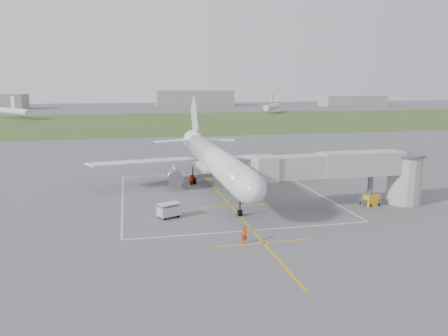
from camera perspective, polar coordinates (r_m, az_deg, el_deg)
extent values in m
plane|color=#58585A|center=(67.09, -1.05, -2.75)|extent=(700.00, 700.00, 0.00)
cube|color=#435726|center=(195.00, -8.76, 5.99)|extent=(700.00, 120.00, 0.02)
cube|color=#CC9D0C|center=(62.34, -0.12, -3.79)|extent=(0.25, 60.00, 0.01)
cube|color=#CC9D0C|center=(44.81, 5.20, -9.72)|extent=(10.00, 0.25, 0.01)
cube|color=#CC9D0C|center=(57.64, 0.95, -5.00)|extent=(10.00, 0.25, 0.01)
cube|color=silver|center=(78.61, -2.80, -0.76)|extent=(28.00, 0.20, 0.01)
cube|color=silver|center=(48.41, 3.75, -8.12)|extent=(28.00, 0.20, 0.01)
cube|color=silver|center=(61.94, -13.11, -4.17)|extent=(0.20, 32.00, 0.01)
cube|color=silver|center=(67.57, 11.38, -2.86)|extent=(0.20, 32.00, 0.01)
cylinder|color=silver|center=(66.19, -1.06, 1.04)|extent=(3.80, 36.00, 3.80)
ellipsoid|color=silver|center=(49.02, 3.16, -2.41)|extent=(3.80, 7.22, 3.80)
cube|color=black|center=(47.95, 3.46, -1.43)|extent=(2.40, 1.60, 0.99)
cone|color=silver|center=(86.10, -3.80, 3.54)|extent=(3.80, 6.00, 3.80)
cube|color=silver|center=(74.75, 5.93, 1.44)|extent=(17.93, 11.24, 1.23)
cube|color=silver|center=(71.00, -10.37, 0.83)|extent=(17.93, 11.24, 1.23)
cube|color=silver|center=(69.36, -1.55, 0.18)|extent=(4.20, 8.00, 0.50)
cube|color=silver|center=(86.37, -3.90, 6.42)|extent=(0.30, 7.89, 8.65)
cube|color=silver|center=(84.48, -3.65, 4.29)|extent=(0.35, 5.00, 1.20)
cube|color=silver|center=(86.52, -1.01, 3.73)|extent=(7.85, 5.03, 0.20)
cube|color=silver|center=(85.25, -6.56, 3.55)|extent=(7.85, 5.03, 0.20)
cylinder|color=slate|center=(70.51, 3.48, -0.53)|extent=(2.30, 4.20, 2.30)
cube|color=silver|center=(70.07, 3.56, 0.07)|extent=(0.25, 2.40, 1.20)
cylinder|color=slate|center=(68.18, -6.59, -0.97)|extent=(2.30, 4.20, 2.30)
cube|color=silver|center=(67.73, -6.57, -0.35)|extent=(0.25, 2.40, 1.20)
cylinder|color=black|center=(53.09, 2.10, -4.94)|extent=(0.18, 0.18, 2.60)
cylinder|color=black|center=(53.31, 1.97, -5.88)|extent=(0.28, 0.80, 0.80)
cylinder|color=black|center=(53.36, 2.20, -5.86)|extent=(0.28, 0.80, 0.80)
cylinder|color=black|center=(71.69, 0.50, -0.73)|extent=(0.22, 0.22, 2.80)
cylinder|color=black|center=(71.48, 0.34, -1.51)|extent=(0.32, 0.96, 0.96)
cylinder|color=black|center=(71.60, 0.78, -1.49)|extent=(0.32, 0.96, 0.96)
cylinder|color=black|center=(72.15, 0.22, -1.40)|extent=(0.32, 0.96, 0.96)
cylinder|color=black|center=(72.27, 0.65, -1.38)|extent=(0.32, 0.96, 0.96)
cylinder|color=black|center=(70.63, -4.09, -0.93)|extent=(0.22, 0.22, 2.80)
cylinder|color=black|center=(70.44, -4.26, -1.73)|extent=(0.32, 0.96, 0.96)
cylinder|color=black|center=(70.52, -3.81, -1.71)|extent=(0.32, 0.96, 0.96)
cylinder|color=black|center=(71.12, -4.34, -1.61)|extent=(0.32, 0.96, 0.96)
cylinder|color=black|center=(71.20, -3.90, -1.59)|extent=(0.32, 0.96, 0.96)
cube|color=gray|center=(55.45, 9.63, 0.15)|extent=(11.09, 2.90, 2.80)
cube|color=gray|center=(59.25, 17.46, 0.58)|extent=(11.09, 3.10, 3.00)
cube|color=gray|center=(53.98, 5.35, -0.03)|extent=(2.60, 3.40, 3.00)
cylinder|color=slate|center=(60.73, 18.53, -2.71)|extent=(0.70, 0.70, 4.20)
cube|color=slate|center=(61.12, 18.44, -4.22)|extent=(2.60, 1.40, 0.90)
cylinder|color=gray|center=(63.21, 22.48, -1.44)|extent=(4.40, 4.40, 6.40)
cylinder|color=slate|center=(62.63, 22.70, 1.60)|extent=(5.00, 5.00, 0.30)
cylinder|color=black|center=(60.64, 17.62, -4.38)|extent=(0.70, 0.30, 0.70)
cylinder|color=black|center=(61.66, 19.24, -4.24)|extent=(0.70, 0.30, 0.70)
cube|color=gold|center=(61.00, 18.71, -4.00)|extent=(2.12, 1.58, 1.44)
cylinder|color=black|center=(60.31, 18.54, -4.66)|extent=(0.27, 0.45, 0.42)
cylinder|color=black|center=(61.20, 19.48, -4.50)|extent=(0.27, 0.45, 0.42)
cube|color=silver|center=(52.94, -7.19, -5.55)|extent=(2.94, 2.42, 1.12)
cube|color=silver|center=(52.71, -7.21, -4.65)|extent=(2.94, 2.42, 0.08)
cylinder|color=black|center=(51.90, -7.85, -5.67)|extent=(0.08, 0.08, 1.32)
cylinder|color=black|center=(52.85, -5.91, -5.32)|extent=(0.08, 0.08, 1.32)
cylinder|color=black|center=(52.94, -8.49, -5.36)|extent=(0.08, 0.08, 1.32)
cylinder|color=black|center=(53.87, -6.57, -5.03)|extent=(0.08, 0.08, 1.32)
cylinder|color=black|center=(52.24, -7.76, -6.55)|extent=(0.33, 0.45, 0.41)
cylinder|color=black|center=(53.09, -6.01, -6.22)|extent=(0.33, 0.45, 0.41)
cylinder|color=black|center=(53.19, -8.34, -6.25)|extent=(0.33, 0.45, 0.41)
cylinder|color=black|center=(54.02, -6.61, -5.94)|extent=(0.33, 0.45, 0.41)
imported|color=#E73807|center=(44.27, 2.68, -8.72)|extent=(0.65, 0.43, 1.79)
imported|color=#FF3C08|center=(70.00, -4.33, -1.52)|extent=(0.96, 0.85, 1.66)
cube|color=gray|center=(348.13, -3.86, 9.10)|extent=(60.00, 20.00, 12.00)
cube|color=gray|center=(358.64, 16.45, 8.42)|extent=(50.00, 18.00, 8.00)
cylinder|color=silver|center=(232.48, -25.78, 6.67)|extent=(21.11, 27.96, 3.20)
cube|color=silver|center=(232.29, -25.87, 7.77)|extent=(2.56, 3.44, 5.50)
cylinder|color=silver|center=(259.81, 6.32, 7.97)|extent=(19.38, 28.99, 3.20)
cube|color=silver|center=(259.64, 6.34, 8.96)|extent=(2.34, 3.57, 5.50)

